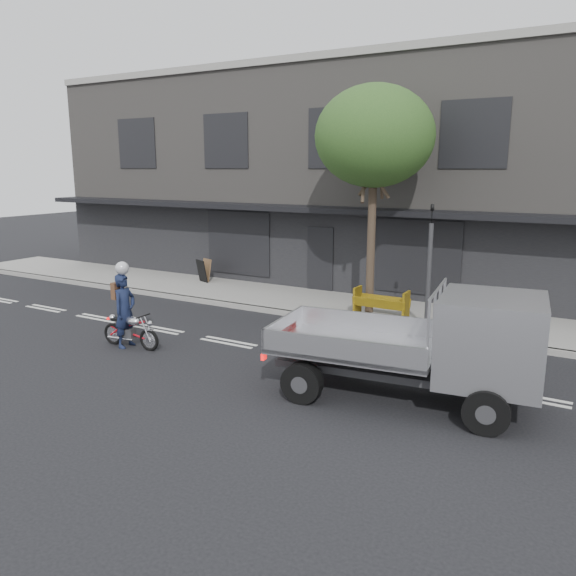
# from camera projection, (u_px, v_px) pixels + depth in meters

# --- Properties ---
(ground) EXTENTS (80.00, 80.00, 0.00)m
(ground) POSITION_uv_depth(u_px,v_px,m) (229.00, 342.00, 14.52)
(ground) COLOR black
(ground) RESTS_ON ground
(sidewalk) EXTENTS (32.00, 3.20, 0.15)m
(sidewalk) POSITION_uv_depth(u_px,v_px,m) (312.00, 302.00, 18.49)
(sidewalk) COLOR gray
(sidewalk) RESTS_ON ground
(kerb) EXTENTS (32.00, 0.20, 0.15)m
(kerb) POSITION_uv_depth(u_px,v_px,m) (288.00, 313.00, 17.14)
(kerb) COLOR gray
(kerb) RESTS_ON ground
(building_main) EXTENTS (26.00, 10.00, 8.00)m
(building_main) POSITION_uv_depth(u_px,v_px,m) (386.00, 178.00, 23.27)
(building_main) COLOR slate
(building_main) RESTS_ON ground
(street_tree) EXTENTS (3.40, 3.40, 6.74)m
(street_tree) POSITION_uv_depth(u_px,v_px,m) (374.00, 137.00, 15.91)
(street_tree) COLOR #382B21
(street_tree) RESTS_ON ground
(traffic_light_pole) EXTENTS (0.12, 0.12, 3.50)m
(traffic_light_pole) POSITION_uv_depth(u_px,v_px,m) (429.00, 274.00, 14.98)
(traffic_light_pole) COLOR #2D2D30
(traffic_light_pole) RESTS_ON ground
(motorcycle) EXTENTS (1.73, 0.50, 0.89)m
(motorcycle) POSITION_uv_depth(u_px,v_px,m) (130.00, 330.00, 14.03)
(motorcycle) COLOR black
(motorcycle) RESTS_ON ground
(rider) EXTENTS (0.49, 0.70, 1.86)m
(rider) POSITION_uv_depth(u_px,v_px,m) (125.00, 311.00, 14.01)
(rider) COLOR #151D3B
(rider) RESTS_ON ground
(flatbed_ute) EXTENTS (5.17, 2.58, 2.30)m
(flatbed_ute) POSITION_uv_depth(u_px,v_px,m) (464.00, 341.00, 10.27)
(flatbed_ute) COLOR black
(flatbed_ute) RESTS_ON ground
(construction_barrier) EXTENTS (1.60, 0.65, 0.89)m
(construction_barrier) POSITION_uv_depth(u_px,v_px,m) (378.00, 305.00, 16.03)
(construction_barrier) COLOR #E8B10C
(construction_barrier) RESTS_ON sidewalk
(sandwich_board) EXTENTS (0.64, 0.53, 0.86)m
(sandwich_board) POSITION_uv_depth(u_px,v_px,m) (202.00, 271.00, 21.31)
(sandwich_board) COLOR black
(sandwich_board) RESTS_ON sidewalk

